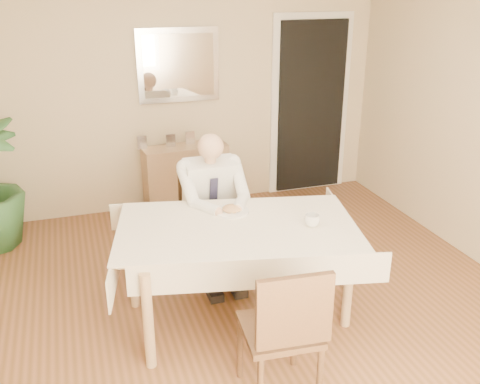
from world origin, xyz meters
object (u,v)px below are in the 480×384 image
object	(u,v)px
dining_table	(237,236)
seated_man	(215,203)
coffee_mug	(312,220)
chair_far	(206,209)
chair_near	(285,328)
sideboard	(186,178)

from	to	relation	value
dining_table	seated_man	bearing A→B (deg)	102.32
seated_man	coffee_mug	xyz separation A→B (m)	(0.51, -0.76, 0.10)
chair_far	seated_man	size ratio (longest dim) A/B	0.73
chair_near	coffee_mug	world-z (taller)	chair_near
chair_far	dining_table	bearing A→B (deg)	-85.00
chair_far	sideboard	size ratio (longest dim) A/B	1.01
chair_near	coffee_mug	bearing A→B (deg)	60.57
chair_far	seated_man	bearing A→B (deg)	-85.00
chair_near	sideboard	xyz separation A→B (m)	(0.10, 3.03, -0.16)
dining_table	sideboard	distance (m)	2.14
sideboard	dining_table	bearing A→B (deg)	-96.99
chair_far	seated_man	xyz separation A→B (m)	(0.00, -0.29, 0.18)
chair_near	sideboard	bearing A→B (deg)	92.88
dining_table	sideboard	world-z (taller)	dining_table
chair_near	coffee_mug	distance (m)	0.95
seated_man	coffee_mug	world-z (taller)	seated_man
sideboard	chair_far	bearing A→B (deg)	-98.77
dining_table	chair_far	bearing A→B (deg)	102.32
seated_man	sideboard	bearing A→B (deg)	86.53
chair_near	sideboard	world-z (taller)	chair_near
dining_table	sideboard	bearing A→B (deg)	99.82
dining_table	sideboard	xyz separation A→B (m)	(0.09, 2.11, -0.31)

